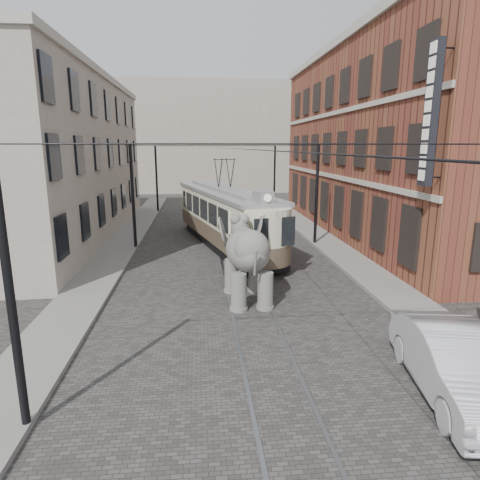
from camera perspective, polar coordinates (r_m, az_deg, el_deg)
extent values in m
plane|color=#43403D|center=(19.18, 0.04, -5.15)|extent=(120.00, 120.00, 0.00)
cube|color=slate|center=(20.62, 16.92, -4.22)|extent=(2.00, 60.00, 0.15)
cube|color=slate|center=(19.64, -19.27, -5.23)|extent=(2.00, 60.00, 0.15)
cube|color=brown|center=(30.04, 20.06, 12.20)|extent=(8.00, 26.00, 12.00)
cube|color=gray|center=(29.63, -24.11, 9.94)|extent=(7.00, 24.00, 10.00)
cube|color=gray|center=(58.20, -4.01, 13.82)|extent=(28.00, 10.00, 14.00)
imported|color=#B5B4B9|center=(11.55, 27.64, -14.89)|extent=(2.51, 5.20, 1.65)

